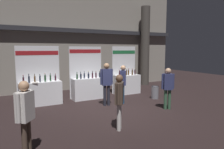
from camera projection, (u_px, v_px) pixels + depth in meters
The scene contains 11 objects.
ground_plane at pixel (114, 109), 8.35m from camera, with size 29.01×29.01×0.00m, color black.
hall_colonnade at pixel (74, 37), 12.25m from camera, with size 14.51×1.20×6.38m.
exhibitor_booth_0 at pixel (40, 90), 9.00m from camera, with size 1.84×0.71×2.57m.
exhibitor_booth_1 at pixel (88, 86), 10.12m from camera, with size 1.68×0.66×2.56m.
exhibitor_booth_2 at pixel (127, 82), 11.33m from camera, with size 1.48×0.66×2.58m.
trash_bin at pixel (155, 92), 10.16m from camera, with size 0.35×0.35×0.62m.
visitor_0 at pixel (123, 81), 9.23m from camera, with size 0.40×0.43×1.71m.
visitor_1 at pixel (107, 80), 8.79m from camera, with size 0.53×0.31×1.84m.
visitor_2 at pixel (168, 85), 8.26m from camera, with size 0.47×0.39×1.68m.
visitor_3 at pixel (25, 111), 4.57m from camera, with size 0.44×0.47×1.73m.
visitor_4 at pixel (119, 97), 6.13m from camera, with size 0.44×0.51×1.68m.
Camera 1 is at (-3.97, -7.08, 2.40)m, focal length 33.10 mm.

